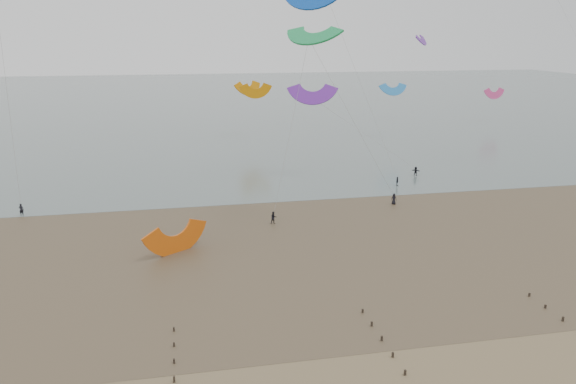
% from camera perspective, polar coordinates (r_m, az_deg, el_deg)
% --- Properties ---
extents(sea_and_shore, '(500.00, 665.00, 0.03)m').
position_cam_1_polar(sea_and_shore, '(74.53, -3.88, -4.76)').
color(sea_and_shore, '#475654').
rests_on(sea_and_shore, ground).
extents(kitesurfer_lead, '(0.74, 0.56, 1.85)m').
position_cam_1_polar(kitesurfer_lead, '(92.31, -25.46, -1.62)').
color(kitesurfer_lead, black).
rests_on(kitesurfer_lead, ground).
extents(kitesurfers, '(129.63, 23.55, 1.86)m').
position_cam_1_polar(kitesurfers, '(96.87, 11.54, 0.38)').
color(kitesurfers, black).
rests_on(kitesurfers, ground).
extents(grounded_kite, '(9.73, 9.29, 4.23)m').
position_cam_1_polar(grounded_kite, '(71.24, -11.18, -6.04)').
color(grounded_kite, '#D5550D').
rests_on(grounded_kite, ground).
extents(kites_airborne, '(233.69, 129.30, 42.08)m').
position_cam_1_polar(kites_airborne, '(124.96, -15.09, 13.24)').
color(kites_airborne, '#0F9AA5').
rests_on(kites_airborne, ground).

